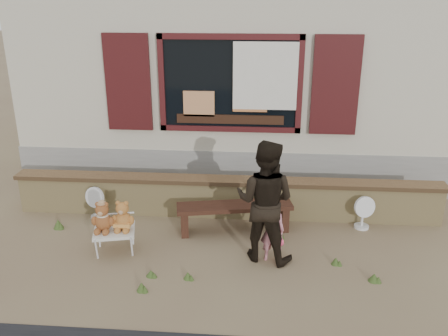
# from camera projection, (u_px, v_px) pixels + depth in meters

# --- Properties ---
(ground) EXTENTS (80.00, 80.00, 0.00)m
(ground) POSITION_uv_depth(u_px,v_px,m) (221.00, 244.00, 7.09)
(ground) COLOR brown
(ground) RESTS_ON ground
(shopfront) EXTENTS (8.04, 5.13, 4.00)m
(shopfront) POSITION_uv_depth(u_px,v_px,m) (238.00, 66.00, 10.59)
(shopfront) COLOR #C1B99C
(shopfront) RESTS_ON ground
(brick_wall) EXTENTS (7.10, 0.36, 0.67)m
(brick_wall) POSITION_uv_depth(u_px,v_px,m) (226.00, 197.00, 7.91)
(brick_wall) COLOR tan
(brick_wall) RESTS_ON ground
(bench) EXTENTS (1.83, 0.72, 0.46)m
(bench) POSITION_uv_depth(u_px,v_px,m) (235.00, 212.00, 7.39)
(bench) COLOR black
(bench) RESTS_ON ground
(folding_chair) EXTENTS (0.67, 0.63, 0.35)m
(folding_chair) POSITION_uv_depth(u_px,v_px,m) (114.00, 232.00, 6.80)
(folding_chair) COLOR silver
(folding_chair) RESTS_ON ground
(teddy_bear_left) EXTENTS (0.39, 0.35, 0.45)m
(teddy_bear_left) POSITION_uv_depth(u_px,v_px,m) (103.00, 216.00, 6.69)
(teddy_bear_left) COLOR brown
(teddy_bear_left) RESTS_ON folding_chair
(teddy_bear_right) EXTENTS (0.38, 0.35, 0.45)m
(teddy_bear_right) POSITION_uv_depth(u_px,v_px,m) (123.00, 215.00, 6.73)
(teddy_bear_right) COLOR #955D29
(teddy_bear_right) RESTS_ON folding_chair
(child) EXTENTS (0.34, 0.23, 0.91)m
(child) POSITION_uv_depth(u_px,v_px,m) (272.00, 231.00, 6.53)
(child) COLOR pink
(child) RESTS_ON ground
(adult) EXTENTS (1.01, 0.89, 1.74)m
(adult) POSITION_uv_depth(u_px,v_px,m) (265.00, 201.00, 6.46)
(adult) COLOR black
(adult) RESTS_ON ground
(fan_left) EXTENTS (0.36, 0.24, 0.56)m
(fan_left) POSITION_uv_depth(u_px,v_px,m) (97.00, 202.00, 7.83)
(fan_left) COLOR silver
(fan_left) RESTS_ON ground
(fan_right) EXTENTS (0.36, 0.23, 0.55)m
(fan_right) POSITION_uv_depth(u_px,v_px,m) (363.00, 212.00, 7.50)
(fan_right) COLOR white
(fan_right) RESTS_ON ground
(grass_tufts) EXTENTS (4.87, 1.71, 0.15)m
(grass_tufts) POSITION_uv_depth(u_px,v_px,m) (197.00, 255.00, 6.68)
(grass_tufts) COLOR #395120
(grass_tufts) RESTS_ON ground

